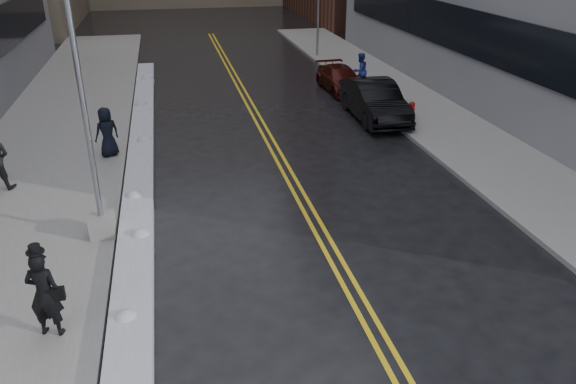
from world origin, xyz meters
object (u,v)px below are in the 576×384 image
pedestrian_east (360,71)px  car_black (375,101)px  lamppost (91,152)px  pedestrian_fedora (44,294)px  traffic_signal (318,3)px  pedestrian_c (107,132)px  fire_hydrant (412,109)px  car_maroon (341,79)px

pedestrian_east → car_black: 4.84m
lamppost → pedestrian_fedora: bearing=-100.0°
traffic_signal → car_black: bearing=-94.3°
pedestrian_fedora → car_black: bearing=-117.7°
pedestrian_fedora → pedestrian_c: (0.45, 10.08, -0.05)m
fire_hydrant → car_maroon: (-1.50, 5.59, 0.07)m
pedestrian_fedora → pedestrian_east: (12.44, 17.31, -0.04)m
pedestrian_c → pedestrian_east: bearing=-177.6°
traffic_signal → pedestrian_fedora: bearing=-115.7°
traffic_signal → pedestrian_fedora: traffic_signal is taller
fire_hydrant → pedestrian_east: size_ratio=0.40×
fire_hydrant → pedestrian_fedora: 17.69m
car_maroon → pedestrian_east: bearing=-17.3°
traffic_signal → pedestrian_c: size_ratio=3.36×
pedestrian_c → pedestrian_east: size_ratio=0.98×
fire_hydrant → traffic_signal: bearing=92.0°
pedestrian_east → traffic_signal: bearing=-116.3°
lamppost → car_black: size_ratio=1.49×
lamppost → pedestrian_c: bearing=92.3°
traffic_signal → car_maroon: bearing=-96.8°
car_black → car_maroon: (0.00, 5.00, -0.22)m
lamppost → pedestrian_east: (11.74, 13.33, -1.47)m
traffic_signal → car_black: traffic_signal is taller
traffic_signal → car_black: (-1.00, -13.42, -2.56)m
car_black → lamppost: bearing=-140.1°
pedestrian_c → car_black: size_ratio=0.35×
car_maroon → car_black: bearing=-92.1°
pedestrian_east → car_black: size_ratio=0.36×
pedestrian_east → pedestrian_c: bearing=5.2°
pedestrian_c → car_maroon: bearing=-174.6°
traffic_signal → pedestrian_east: traffic_signal is taller
fire_hydrant → car_maroon: bearing=105.0°
traffic_signal → pedestrian_east: bearing=-90.4°
fire_hydrant → pedestrian_fedora: pedestrian_fedora is taller
pedestrian_fedora → pedestrian_c: pedestrian_fedora is taller
car_maroon → pedestrian_c: bearing=-147.9°
pedestrian_east → car_maroon: (-0.94, 0.26, -0.44)m
pedestrian_east → car_maroon: pedestrian_east is taller
traffic_signal → car_black: 13.69m
pedestrian_c → pedestrian_east: (11.99, 7.23, 0.02)m
traffic_signal → pedestrian_c: bearing=-127.1°
fire_hydrant → traffic_signal: 14.30m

